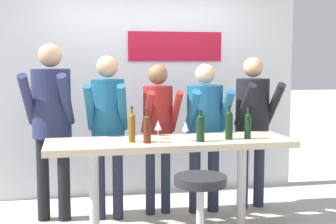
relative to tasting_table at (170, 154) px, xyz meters
name	(u,v)px	position (x,y,z in m)	size (l,w,h in m)	color
back_wall	(145,85)	(0.00, 1.54, 0.56)	(3.89, 0.12, 2.70)	silver
tasting_table	(170,154)	(0.00, 0.00, 0.00)	(2.29, 0.66, 0.93)	beige
bar_stool	(200,208)	(0.08, -0.77, -0.28)	(0.43, 0.43, 0.77)	#B2B2B7
person_far_left	(51,112)	(-1.10, 0.67, 0.34)	(0.55, 0.65, 1.83)	black
person_left	(108,119)	(-0.53, 0.59, 0.27)	(0.47, 0.58, 1.71)	#23283D
person_center_left	(158,122)	(0.01, 0.65, 0.22)	(0.40, 0.52, 1.62)	#23283D
person_center	(205,122)	(0.51, 0.61, 0.21)	(0.47, 0.55, 1.63)	#23283D
person_center_right	(253,116)	(1.08, 0.66, 0.26)	(0.48, 0.58, 1.70)	#23283D
wine_bottle_0	(147,128)	(-0.24, -0.12, 0.27)	(0.07, 0.07, 0.31)	#4C1E0F
wine_bottle_1	(200,127)	(0.25, -0.14, 0.27)	(0.08, 0.08, 0.29)	black
wine_bottle_2	(132,126)	(-0.36, -0.05, 0.28)	(0.06, 0.06, 0.32)	brown
wine_bottle_3	(248,125)	(0.73, -0.09, 0.27)	(0.06, 0.06, 0.30)	black
wine_bottle_4	(229,124)	(0.55, -0.08, 0.28)	(0.07, 0.07, 0.32)	black
wine_glass_0	(186,127)	(0.13, -0.06, 0.26)	(0.07, 0.07, 0.18)	silver
wine_glass_1	(158,126)	(-0.10, 0.07, 0.26)	(0.07, 0.07, 0.18)	silver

